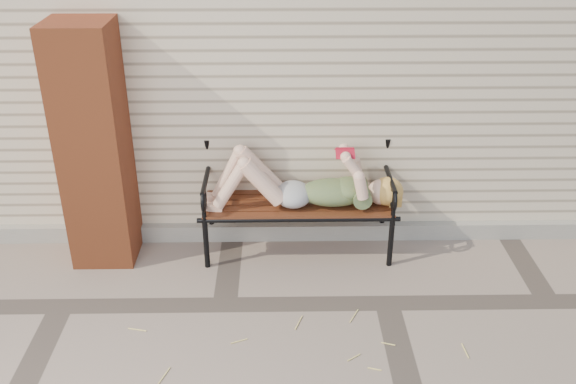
{
  "coord_description": "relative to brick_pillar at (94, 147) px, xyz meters",
  "views": [
    {
      "loc": [
        -0.83,
        -3.99,
        3.01
      ],
      "look_at": [
        -0.76,
        0.58,
        0.67
      ],
      "focal_mm": 40.0,
      "sensor_mm": 36.0,
      "label": 1
    }
  ],
  "objects": [
    {
      "name": "ground",
      "position": [
        2.3,
        -0.75,
        -1.0
      ],
      "size": [
        80.0,
        80.0,
        0.0
      ],
      "primitive_type": "plane",
      "color": "gray",
      "rests_on": "ground"
    },
    {
      "name": "brick_pillar",
      "position": [
        0.0,
        0.0,
        0.0
      ],
      "size": [
        0.5,
        0.5,
        2.0
      ],
      "primitive_type": "cube",
      "color": "#9B4523",
      "rests_on": "ground"
    },
    {
      "name": "house_wall",
      "position": [
        2.3,
        2.25,
        0.5
      ],
      "size": [
        8.0,
        4.0,
        3.0
      ],
      "primitive_type": "cube",
      "color": "beige",
      "rests_on": "ground"
    },
    {
      "name": "reading_woman",
      "position": [
        1.65,
        -0.02,
        -0.33
      ],
      "size": [
        1.64,
        0.37,
        0.52
      ],
      "color": "#0B444F",
      "rests_on": "ground"
    },
    {
      "name": "foundation_strip",
      "position": [
        2.3,
        0.22,
        -0.93
      ],
      "size": [
        8.0,
        0.1,
        0.15
      ],
      "primitive_type": "cube",
      "color": "#A29E92",
      "rests_on": "ground"
    },
    {
      "name": "garden_bench",
      "position": [
        1.63,
        0.12,
        -0.37
      ],
      "size": [
        1.73,
        0.69,
        1.12
      ],
      "color": "black",
      "rests_on": "ground"
    }
  ]
}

